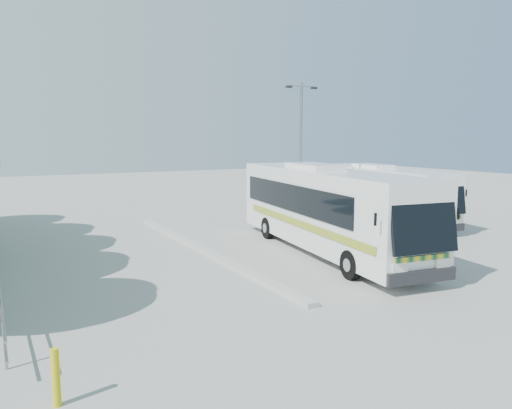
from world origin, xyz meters
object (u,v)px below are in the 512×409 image
coach_main (325,207)px  bollard (56,378)px  lamppost (301,149)px  coach_adjacent (381,192)px

coach_main → bollard: size_ratio=11.74×
coach_main → lamppost: lamppost is taller
coach_adjacent → bollard: coach_adjacent is taller
lamppost → bollard: 19.00m
lamppost → coach_main: bearing=-111.5°
lamppost → bollard: lamppost is taller
coach_adjacent → bollard: (-18.86, -12.30, -1.12)m
coach_main → lamppost: 6.15m
coach_main → coach_adjacent: coach_main is taller
coach_adjacent → bollard: size_ratio=10.34×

